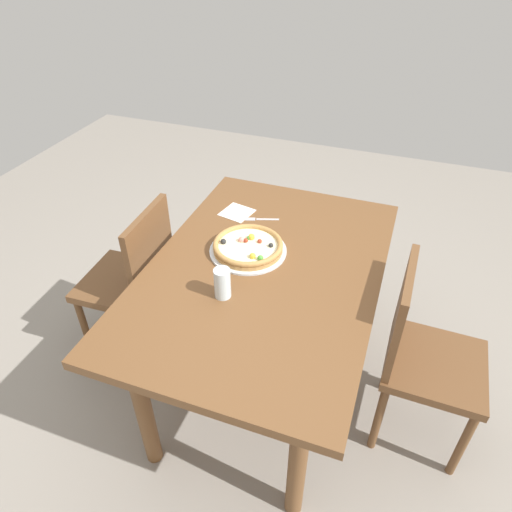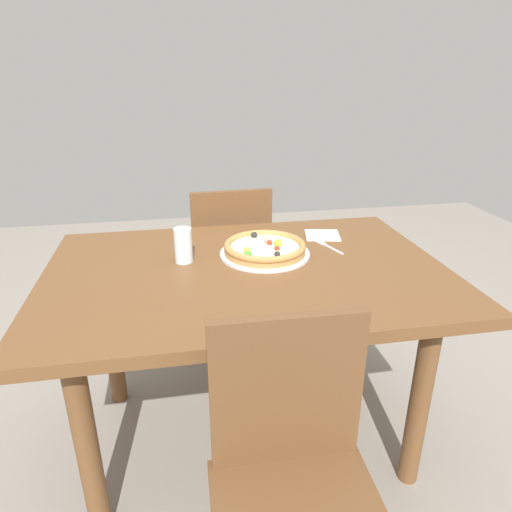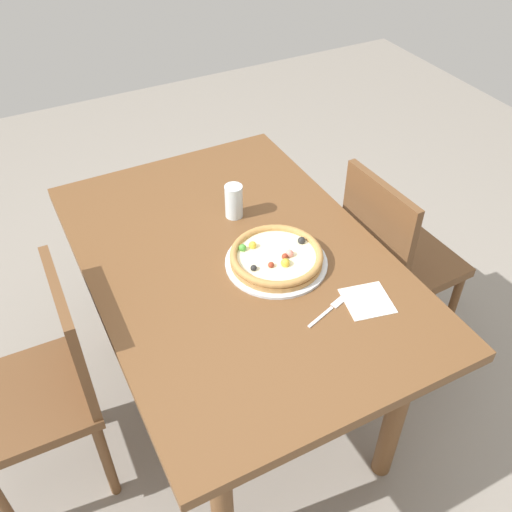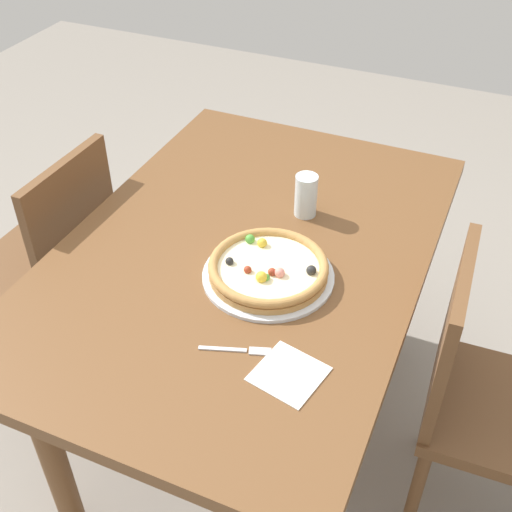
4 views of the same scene
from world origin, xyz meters
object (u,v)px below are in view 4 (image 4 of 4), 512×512
object	(u,v)px
dining_table	(245,275)
fork	(241,350)
napkin	(289,374)
drinking_glass	(306,195)
chair_near	(54,260)
plate	(268,276)
pizza	(268,268)
chair_far	(482,395)

from	to	relation	value
dining_table	fork	world-z (taller)	fork
napkin	drinking_glass	bearing A→B (deg)	-163.32
napkin	chair_near	bearing A→B (deg)	-110.74
plate	drinking_glass	distance (m)	0.31
dining_table	chair_near	world-z (taller)	chair_near
napkin	plate	bearing A→B (deg)	-149.59
drinking_glass	napkin	size ratio (longest dim) A/B	0.90
pizza	drinking_glass	world-z (taller)	drinking_glass
chair_far	drinking_glass	world-z (taller)	chair_far
pizza	napkin	size ratio (longest dim) A/B	2.19
pizza	fork	bearing A→B (deg)	9.11
plate	fork	bearing A→B (deg)	9.08
drinking_glass	pizza	bearing A→B (deg)	1.78
drinking_glass	napkin	world-z (taller)	drinking_glass
pizza	dining_table	bearing A→B (deg)	-129.33
dining_table	chair_far	size ratio (longest dim) A/B	1.58
chair_far	drinking_glass	xyz separation A→B (m)	(-0.23, -0.59, 0.33)
plate	fork	xyz separation A→B (m)	(0.26, 0.04, -0.00)
chair_near	drinking_glass	xyz separation A→B (m)	(-0.22, 0.79, 0.33)
dining_table	plate	bearing A→B (deg)	50.68
drinking_glass	napkin	bearing A→B (deg)	16.68
dining_table	chair_near	distance (m)	0.71
pizza	napkin	world-z (taller)	pizza
napkin	fork	bearing A→B (deg)	-99.96
plate	pizza	size ratio (longest dim) A/B	1.11
chair_far	fork	world-z (taller)	chair_far
chair_far	drinking_glass	distance (m)	0.72
napkin	chair_far	bearing A→B (deg)	129.80
pizza	plate	bearing A→B (deg)	59.66
pizza	fork	size ratio (longest dim) A/B	1.90
plate	chair_far	bearing A→B (deg)	96.67
plate	napkin	xyz separation A→B (m)	(0.28, 0.16, -0.00)
pizza	fork	distance (m)	0.26
fork	drinking_glass	xyz separation A→B (m)	(-0.56, -0.05, 0.06)
chair_far	drinking_glass	size ratio (longest dim) A/B	7.00
chair_far	plate	distance (m)	0.65
dining_table	chair_near	size ratio (longest dim) A/B	1.58
plate	pizza	xyz separation A→B (m)	(-0.00, -0.00, 0.03)
chair_near	plate	xyz separation A→B (m)	(0.08, 0.79, 0.27)
pizza	fork	world-z (taller)	pizza
chair_far	napkin	size ratio (longest dim) A/B	6.33
drinking_glass	napkin	xyz separation A→B (m)	(0.58, 0.17, -0.06)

